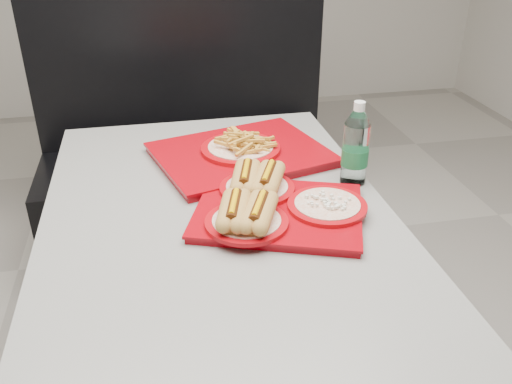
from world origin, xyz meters
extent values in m
cylinder|color=black|center=(0.00, 0.00, 0.38)|extent=(0.11, 0.11, 0.66)
cube|color=black|center=(0.00, 0.00, 0.70)|extent=(0.92, 1.42, 0.01)
cube|color=gray|center=(0.00, 0.00, 0.73)|extent=(0.90, 1.40, 0.04)
cube|color=black|center=(0.00, 1.02, 0.23)|extent=(1.30, 0.55, 0.45)
cube|color=black|center=(0.00, 1.26, 0.80)|extent=(1.30, 0.10, 1.10)
cube|color=#8F030C|center=(0.15, -0.03, 0.76)|extent=(0.49, 0.44, 0.02)
cube|color=#8F030C|center=(0.15, -0.03, 0.77)|extent=(0.51, 0.45, 0.01)
cylinder|color=#9B050B|center=(0.05, -0.09, 0.78)|extent=(0.20, 0.20, 0.01)
cylinder|color=silver|center=(0.05, -0.09, 0.79)|extent=(0.17, 0.17, 0.00)
cylinder|color=#9B050B|center=(0.11, 0.08, 0.78)|extent=(0.20, 0.20, 0.01)
cylinder|color=silver|center=(0.11, 0.08, 0.79)|extent=(0.17, 0.17, 0.00)
cylinder|color=#9B050B|center=(0.27, -0.05, 0.78)|extent=(0.20, 0.20, 0.01)
cylinder|color=silver|center=(0.27, -0.05, 0.79)|extent=(0.17, 0.17, 0.00)
cube|color=#8F030C|center=(0.12, 0.33, 0.76)|extent=(0.58, 0.50, 0.02)
cube|color=#8F030C|center=(0.12, 0.33, 0.77)|extent=(0.59, 0.52, 0.01)
cylinder|color=#9B050B|center=(0.12, 0.33, 0.79)|extent=(0.25, 0.25, 0.01)
cylinder|color=silver|center=(0.12, 0.33, 0.79)|extent=(0.20, 0.20, 0.01)
cylinder|color=silver|center=(0.40, 0.12, 0.84)|extent=(0.07, 0.07, 0.18)
cylinder|color=#1A6939|center=(0.40, 0.12, 0.83)|extent=(0.08, 0.08, 0.05)
cone|color=silver|center=(0.40, 0.12, 0.95)|extent=(0.07, 0.07, 0.04)
cylinder|color=silver|center=(0.40, 0.12, 0.98)|extent=(0.03, 0.03, 0.02)
camera|label=1|loc=(-0.15, -1.18, 1.47)|focal=38.00mm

